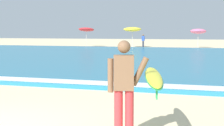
{
  "coord_description": "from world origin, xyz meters",
  "views": [
    {
      "loc": [
        4.36,
        -5.04,
        1.88
      ],
      "look_at": [
        1.8,
        3.1,
        1.1
      ],
      "focal_mm": 55.45,
      "sensor_mm": 36.0,
      "label": 1
    }
  ],
  "objects_px": {
    "beachgoer_near_row_left": "(143,41)",
    "beach_umbrella_0": "(86,29)",
    "beach_umbrella_1": "(132,29)",
    "surfer_with_board": "(138,81)",
    "beach_umbrella_2": "(198,31)"
  },
  "relations": [
    {
      "from": "beach_umbrella_0",
      "to": "beach_umbrella_2",
      "type": "bearing_deg",
      "value": 3.78
    },
    {
      "from": "surfer_with_board",
      "to": "beach_umbrella_2",
      "type": "bearing_deg",
      "value": 91.88
    },
    {
      "from": "beach_umbrella_2",
      "to": "surfer_with_board",
      "type": "bearing_deg",
      "value": -88.12
    },
    {
      "from": "beach_umbrella_1",
      "to": "beachgoer_near_row_left",
      "type": "bearing_deg",
      "value": -46.98
    },
    {
      "from": "beachgoer_near_row_left",
      "to": "beach_umbrella_1",
      "type": "bearing_deg",
      "value": 133.02
    },
    {
      "from": "beach_umbrella_1",
      "to": "beach_umbrella_2",
      "type": "distance_m",
      "value": 7.63
    },
    {
      "from": "beachgoer_near_row_left",
      "to": "beach_umbrella_0",
      "type": "bearing_deg",
      "value": 168.16
    },
    {
      "from": "beach_umbrella_0",
      "to": "beach_umbrella_1",
      "type": "relative_size",
      "value": 1.01
    },
    {
      "from": "surfer_with_board",
      "to": "beach_umbrella_1",
      "type": "xyz_separation_m",
      "value": [
        -8.75,
        34.44,
        1.12
      ]
    },
    {
      "from": "beachgoer_near_row_left",
      "to": "surfer_with_board",
      "type": "bearing_deg",
      "value": -77.85
    },
    {
      "from": "beach_umbrella_0",
      "to": "beach_umbrella_2",
      "type": "distance_m",
      "value": 13.4
    },
    {
      "from": "beach_umbrella_1",
      "to": "beachgoer_near_row_left",
      "type": "relative_size",
      "value": 1.54
    },
    {
      "from": "beach_umbrella_2",
      "to": "beach_umbrella_0",
      "type": "bearing_deg",
      "value": -176.22
    },
    {
      "from": "beach_umbrella_0",
      "to": "beachgoer_near_row_left",
      "type": "xyz_separation_m",
      "value": [
        7.5,
        -1.57,
        -1.29
      ]
    },
    {
      "from": "surfer_with_board",
      "to": "beach_umbrella_0",
      "type": "height_order",
      "value": "beach_umbrella_0"
    }
  ]
}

